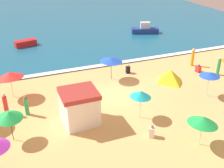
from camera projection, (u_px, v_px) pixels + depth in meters
ground_plane at (119, 95)px, 23.21m from camera, size 60.00×60.00×0.00m
ocean_water at (54, 19)px, 46.42m from camera, size 60.00×44.00×0.10m
wave_breaker_foam at (95, 66)px, 28.39m from camera, size 57.00×0.70×0.01m
lifeguard_cabana at (79, 107)px, 19.16m from camera, size 2.48×2.38×2.48m
beach_umbrella_2 at (111, 60)px, 25.11m from camera, size 2.88×2.87×2.16m
beach_umbrella_4 at (10, 75)px, 22.10m from camera, size 2.86×2.88×2.30m
beach_umbrella_5 at (210, 74)px, 22.27m from camera, size 2.31×2.31×2.13m
beach_umbrella_6 at (9, 115)px, 17.13m from camera, size 2.00×2.03×2.17m
beach_umbrella_7 at (203, 120)px, 16.74m from camera, size 2.26×2.23×2.16m
beach_umbrella_8 at (141, 94)px, 19.43m from camera, size 1.77×1.75×2.19m
beach_tent at (170, 76)px, 25.19m from camera, size 2.01×2.27×1.18m
beachgoer_1 at (26, 106)px, 20.27m from camera, size 0.34×0.34×1.57m
beachgoer_2 at (128, 69)px, 27.00m from camera, size 0.43×0.43×0.90m
beachgoer_3 at (193, 57)px, 28.43m from camera, size 0.41×0.41×1.84m
beachgoer_4 at (219, 67)px, 26.42m from camera, size 0.45×0.45×1.79m
beachgoer_5 at (152, 132)px, 18.08m from camera, size 0.50×0.50×0.88m
beachgoer_6 at (5, 104)px, 20.30m from camera, size 0.40×0.40×1.69m
beachgoer_7 at (198, 69)px, 27.26m from camera, size 0.52×0.52×0.80m
small_boat_0 at (26, 43)px, 33.88m from camera, size 2.69×1.56×0.70m
small_boat_1 at (145, 29)px, 38.68m from camera, size 3.88×2.39×1.52m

